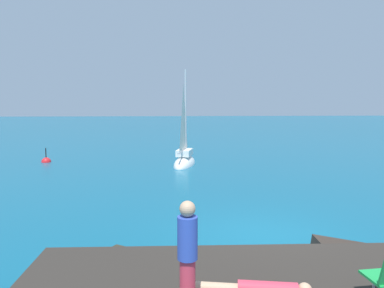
# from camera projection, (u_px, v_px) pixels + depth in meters

# --- Properties ---
(ground_plane) EXTENTS (160.00, 160.00, 0.00)m
(ground_plane) POSITION_uv_depth(u_px,v_px,m) (263.00, 237.00, 9.86)
(ground_plane) COLOR #0F5675
(boulder_seaward) EXTENTS (1.86, 1.56, 1.21)m
(boulder_seaward) POSITION_uv_depth(u_px,v_px,m) (352.00, 267.00, 8.07)
(boulder_seaward) COLOR #302720
(boulder_seaward) RESTS_ON ground
(boulder_inland) EXTENTS (1.61, 1.50, 0.94)m
(boulder_inland) POSITION_uv_depth(u_px,v_px,m) (110.00, 273.00, 7.77)
(boulder_inland) COLOR #2F2B1F
(boulder_inland) RESTS_ON ground
(sailboat_near) EXTENTS (1.81, 3.31, 5.98)m
(sailboat_near) POSITION_uv_depth(u_px,v_px,m) (184.00, 159.00, 20.91)
(sailboat_near) COLOR white
(sailboat_near) RESTS_ON ground
(person_standing) EXTENTS (0.28, 0.28, 1.62)m
(person_standing) POSITION_uv_depth(u_px,v_px,m) (188.00, 254.00, 5.01)
(person_standing) COLOR #DB384C
(person_standing) RESTS_ON shore_ledge
(marker_buoy) EXTENTS (0.56, 0.56, 1.13)m
(marker_buoy) POSITION_uv_depth(u_px,v_px,m) (46.00, 162.00, 21.92)
(marker_buoy) COLOR red
(marker_buoy) RESTS_ON ground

